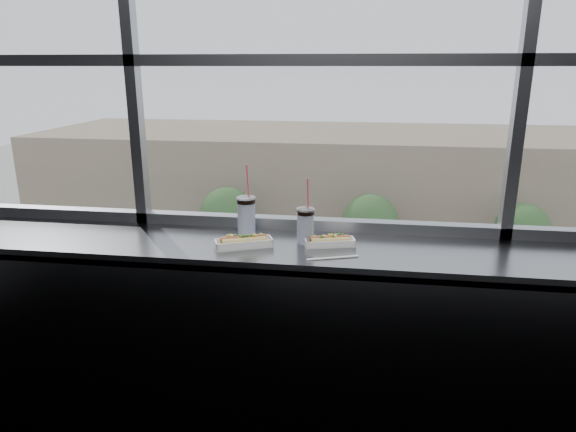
# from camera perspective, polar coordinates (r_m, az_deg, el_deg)

# --- Properties ---
(wall_back_lower) EXTENTS (6.00, 0.00, 6.00)m
(wall_back_lower) POSITION_cam_1_polar(r_m,az_deg,el_deg) (3.07, 2.90, -11.26)
(wall_back_lower) COLOR black
(wall_back_lower) RESTS_ON ground
(counter) EXTENTS (6.00, 0.55, 0.06)m
(counter) POSITION_cam_1_polar(r_m,az_deg,el_deg) (2.61, 2.47, -3.90)
(counter) COLOR gray
(counter) RESTS_ON ground
(counter_fascia) EXTENTS (6.00, 0.04, 1.04)m
(counter_fascia) POSITION_cam_1_polar(r_m,az_deg,el_deg) (2.62, 1.71, -16.61)
(counter_fascia) COLOR gray
(counter_fascia) RESTS_ON ground
(hotdog_tray_left) EXTENTS (0.30, 0.20, 0.07)m
(hotdog_tray_left) POSITION_cam_1_polar(r_m,az_deg,el_deg) (2.57, -4.96, -2.86)
(hotdog_tray_left) COLOR white
(hotdog_tray_left) RESTS_ON counter
(hotdog_tray_right) EXTENTS (0.26, 0.14, 0.06)m
(hotdog_tray_right) POSITION_cam_1_polar(r_m,az_deg,el_deg) (2.59, 4.67, -2.80)
(hotdog_tray_right) COLOR white
(hotdog_tray_right) RESTS_ON counter
(soda_cup_left) EXTENTS (0.10, 0.10, 0.38)m
(soda_cup_left) POSITION_cam_1_polar(r_m,az_deg,el_deg) (2.76, -4.66, 0.32)
(soda_cup_left) COLOR white
(soda_cup_left) RESTS_ON counter
(soda_cup_right) EXTENTS (0.09, 0.09, 0.34)m
(soda_cup_right) POSITION_cam_1_polar(r_m,az_deg,el_deg) (2.61, 1.93, -0.88)
(soda_cup_right) COLOR white
(soda_cup_right) RESTS_ON counter
(loose_straw) EXTENTS (0.24, 0.09, 0.01)m
(loose_straw) POSITION_cam_1_polar(r_m,az_deg,el_deg) (2.43, 4.98, -4.66)
(loose_straw) COLOR white
(loose_straw) RESTS_ON counter
(wrapper) EXTENTS (0.11, 0.08, 0.03)m
(wrapper) POSITION_cam_1_polar(r_m,az_deg,el_deg) (2.63, -4.22, -2.75)
(wrapper) COLOR silver
(wrapper) RESTS_ON counter
(plaza_ground) EXTENTS (120.00, 120.00, 0.00)m
(plaza_ground) POSITION_cam_1_polar(r_m,az_deg,el_deg) (48.00, 7.80, 0.56)
(plaza_ground) COLOR #98968F
(plaza_ground) RESTS_ON ground
(street_asphalt) EXTENTS (80.00, 10.00, 0.06)m
(street_asphalt) POSITION_cam_1_polar(r_m,az_deg,el_deg) (26.14, 6.95, -13.42)
(street_asphalt) COLOR black
(street_asphalt) RESTS_ON plaza_ground
(far_sidewalk) EXTENTS (80.00, 6.00, 0.04)m
(far_sidewalk) POSITION_cam_1_polar(r_m,az_deg,el_deg) (33.33, 7.37, -6.62)
(far_sidewalk) COLOR #98968F
(far_sidewalk) RESTS_ON plaza_ground
(far_building) EXTENTS (50.00, 14.00, 8.00)m
(far_building) POSITION_cam_1_polar(r_m,az_deg,el_deg) (41.69, 7.89, 3.81)
(far_building) COLOR gray
(far_building) RESTS_ON plaza_ground
(car_far_b) EXTENTS (3.28, 6.29, 2.01)m
(car_far_b) POSITION_cam_1_polar(r_m,az_deg,el_deg) (29.31, 11.60, -7.94)
(car_far_b) COLOR #B74707
(car_far_b) RESTS_ON street_asphalt
(car_near_c) EXTENTS (3.12, 6.35, 2.05)m
(car_near_c) POSITION_cam_1_polar(r_m,az_deg,el_deg) (22.21, 3.69, -16.01)
(car_near_c) COLOR #BA2508
(car_near_c) RESTS_ON street_asphalt
(car_near_d) EXTENTS (2.85, 6.05, 1.96)m
(car_near_d) POSITION_cam_1_polar(r_m,az_deg,el_deg) (23.36, 26.32, -16.22)
(car_near_d) COLOR beige
(car_near_d) RESTS_ON street_asphalt
(car_near_b) EXTENTS (3.49, 6.91, 2.21)m
(car_near_b) POSITION_cam_1_polar(r_m,az_deg,el_deg) (23.07, -9.61, -14.65)
(car_near_b) COLOR black
(car_near_b) RESTS_ON street_asphalt
(car_far_a) EXTENTS (3.34, 7.12, 2.31)m
(car_far_a) POSITION_cam_1_polar(r_m,az_deg,el_deg) (31.25, -13.28, -6.17)
(car_far_a) COLOR black
(car_far_a) RESTS_ON street_asphalt
(car_near_a) EXTENTS (3.47, 6.74, 2.15)m
(car_near_a) POSITION_cam_1_polar(r_m,az_deg,el_deg) (26.54, -26.90, -12.02)
(car_near_a) COLOR gray
(car_near_a) RESTS_ON street_asphalt
(pedestrian_b) EXTENTS (1.01, 0.76, 2.27)m
(pedestrian_b) POSITION_cam_1_polar(r_m,az_deg,el_deg) (33.61, 4.19, -4.21)
(pedestrian_b) COLOR #66605B
(pedestrian_b) RESTS_ON far_sidewalk
(pedestrian_a) EXTENTS (0.61, 0.82, 1.83)m
(pedestrian_a) POSITION_cam_1_polar(r_m,az_deg,el_deg) (33.37, -4.71, -4.77)
(pedestrian_a) COLOR #66605B
(pedestrian_a) RESTS_ON far_sidewalk
(pedestrian_c) EXTENTS (0.90, 0.68, 2.03)m
(pedestrian_c) POSITION_cam_1_polar(r_m,az_deg,el_deg) (34.21, 16.13, -4.67)
(pedestrian_c) COLOR #66605B
(pedestrian_c) RESTS_ON far_sidewalk
(pedestrian_d) EXTENTS (0.77, 1.03, 2.31)m
(pedestrian_d) POSITION_cam_1_polar(r_m,az_deg,el_deg) (34.94, 21.79, -4.53)
(pedestrian_d) COLOR #66605B
(pedestrian_d) RESTS_ON far_sidewalk
(tree_left) EXTENTS (3.55, 3.55, 5.55)m
(tree_left) POSITION_cam_1_polar(r_m,az_deg,el_deg) (33.17, -6.76, 0.15)
(tree_left) COLOR #47382B
(tree_left) RESTS_ON far_sidewalk
(tree_center) EXTENTS (3.48, 3.48, 5.44)m
(tree_center) POSITION_cam_1_polar(r_m,az_deg,el_deg) (32.09, 9.11, -0.64)
(tree_center) COLOR #47382B
(tree_center) RESTS_ON far_sidewalk
(tree_right) EXTENTS (3.32, 3.32, 5.19)m
(tree_right) POSITION_cam_1_polar(r_m,az_deg,el_deg) (33.52, 24.58, -1.52)
(tree_right) COLOR #47382B
(tree_right) RESTS_ON far_sidewalk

